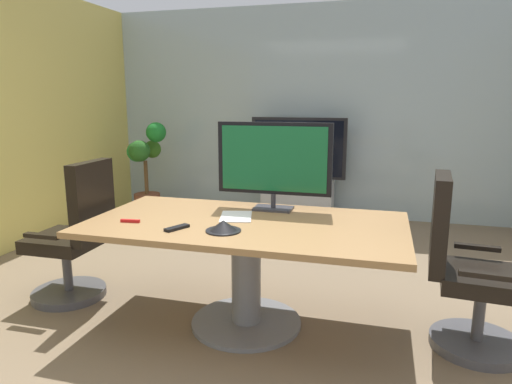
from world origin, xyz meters
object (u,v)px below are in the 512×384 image
office_chair_left (76,242)px  potted_plant (146,166)px  office_chair_right (465,278)px  conference_phone (223,226)px  tv_monitor (274,161)px  wall_display_unit (298,186)px  remote_control (177,228)px  conference_table (246,248)px

office_chair_left → potted_plant: size_ratio=0.88×
office_chair_right → conference_phone: 1.53m
tv_monitor → conference_phone: 0.73m
office_chair_right → potted_plant: 4.26m
office_chair_right → wall_display_unit: wall_display_unit is taller
wall_display_unit → office_chair_left: bearing=-113.4°
office_chair_right → remote_control: (-1.75, -0.39, 0.29)m
potted_plant → office_chair_right: bearing=-34.4°
tv_monitor → remote_control: size_ratio=4.94×
conference_table → remote_control: 0.50m
conference_table → potted_plant: (-2.12, 2.50, 0.11)m
office_chair_left → remote_control: 1.12m
remote_control → conference_phone: bearing=32.5°
conference_phone → remote_control: bearing=-173.3°
conference_table → office_chair_right: bearing=4.2°
potted_plant → conference_phone: 3.44m
wall_display_unit → conference_phone: (0.10, -3.12, 0.33)m
office_chair_left → conference_phone: bearing=76.1°
wall_display_unit → tv_monitor: bearing=-83.8°
conference_phone → remote_control: size_ratio=1.29×
wall_display_unit → conference_phone: wall_display_unit is taller
office_chair_left → conference_phone: office_chair_left is taller
potted_plant → conference_table: bearing=-49.7°
conference_table → tv_monitor: 0.67m
office_chair_right → potted_plant: size_ratio=0.88×
wall_display_unit → remote_control: 3.18m
wall_display_unit → conference_table: bearing=-86.6°
tv_monitor → wall_display_unit: tv_monitor is taller
conference_table → office_chair_left: office_chair_left is taller
wall_display_unit → office_chair_right: bearing=-60.6°
wall_display_unit → conference_phone: size_ratio=5.95×
conference_table → remote_control: size_ratio=12.29×
potted_plant → remote_control: potted_plant is taller
tv_monitor → potted_plant: (-2.22, 2.12, -0.43)m
remote_control → potted_plant: bearing=148.0°
office_chair_left → tv_monitor: bearing=101.7°
conference_table → office_chair_left: size_ratio=1.92×
office_chair_right → tv_monitor: 1.47m
conference_table → wall_display_unit: 2.87m
conference_table → wall_display_unit: (-0.17, 2.87, -0.11)m
wall_display_unit → remote_control: wall_display_unit is taller
office_chair_left → conference_phone: size_ratio=4.95×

